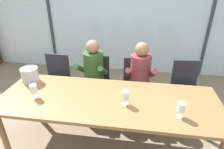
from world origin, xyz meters
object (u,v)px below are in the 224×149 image
Objects in this scene: dining_table at (108,103)px; ice_bucket_primary at (30,75)px; chair_center at (136,81)px; wine_glass_near_bucket at (34,89)px; chair_near_curtain at (56,76)px; person_maroon_top at (140,76)px; person_olive_shirt at (92,73)px; wine_glass_by_left_taster at (125,96)px; chair_left_of_center at (96,78)px; chair_right_of_center at (185,84)px; wine_glass_center_pour at (181,107)px.

dining_table is 1.18m from ice_bucket_primary.
chair_center is 1.63m from ice_bucket_primary.
wine_glass_near_bucket is (0.26, -0.37, 0.01)m from ice_bucket_primary.
ice_bucket_primary is at bearing -162.21° from chair_center.
chair_near_curtain is 1.46m from person_maroon_top.
wine_glass_by_left_taster is (0.60, -0.83, 0.17)m from person_olive_shirt.
chair_center is 5.12× the size of wine_glass_near_bucket.
ice_bucket_primary is (-1.52, -0.49, 0.15)m from person_maroon_top.
wine_glass_near_bucket reaches higher than chair_left_of_center.
chair_right_of_center is at bearing 10.18° from person_maroon_top.
dining_table is 1.38m from chair_near_curtain.
wine_glass_by_left_taster is at bearing -136.87° from chair_right_of_center.
dining_table is 0.85m from wine_glass_center_pour.
person_maroon_top is 1.61m from ice_bucket_primary.
wine_glass_near_bucket is 1.00× the size of wine_glass_center_pour.
dining_table is 0.98m from chair_left_of_center.
wine_glass_by_left_taster is 1.00× the size of wine_glass_near_bucket.
wine_glass_center_pour is at bearing -34.44° from person_olive_shirt.
person_maroon_top is 6.96× the size of wine_glass_by_left_taster.
wine_glass_by_left_taster is (0.57, -0.98, 0.34)m from chair_left_of_center.
ice_bucket_primary is 1.36× the size of wine_glass_by_left_taster.
dining_table is 2.21× the size of person_olive_shirt.
person_olive_shirt reaches higher than wine_glass_near_bucket.
person_maroon_top reaches higher than chair_near_curtain.
wine_glass_by_left_taster is at bearing -49.42° from person_olive_shirt.
chair_left_of_center is at bearing 136.03° from wine_glass_center_pour.
ice_bucket_primary is at bearing 166.17° from wine_glass_center_pour.
chair_center is 0.74m from person_olive_shirt.
chair_right_of_center is (1.11, 0.91, -0.16)m from dining_table.
wine_glass_near_bucket is (-0.88, -0.11, 0.18)m from dining_table.
chair_center is 1.27m from wine_glass_center_pour.
chair_right_of_center is (1.47, 0.01, 0.00)m from chair_left_of_center.
ice_bucket_primary reaches higher than chair_near_curtain.
person_olive_shirt is at bearing 125.89° from wine_glass_by_left_taster.
wine_glass_center_pour is at bearing -68.71° from person_maroon_top.
chair_left_of_center is at bearing 84.96° from person_olive_shirt.
person_olive_shirt reaches higher than ice_bucket_primary.
chair_near_curtain is 5.12× the size of wine_glass_by_left_taster.
dining_table is 0.84m from person_maroon_top.
chair_left_of_center is at bearing 165.85° from person_maroon_top.
person_maroon_top reaches higher than ice_bucket_primary.
wine_glass_near_bucket is (-2.00, -1.02, 0.34)m from chair_right_of_center.
chair_right_of_center is 1.22m from wine_glass_center_pour.
chair_center reaches higher than dining_table.
chair_center is (1.38, 0.04, 0.00)m from chair_near_curtain.
ice_bucket_primary is (-2.25, -0.65, 0.33)m from chair_right_of_center.
person_maroon_top is 5.10× the size of ice_bucket_primary.
person_olive_shirt is 6.96× the size of wine_glass_by_left_taster.
wine_glass_center_pour is at bearing -13.07° from wine_glass_by_left_taster.
chair_right_of_center is 2.37m from ice_bucket_primary.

